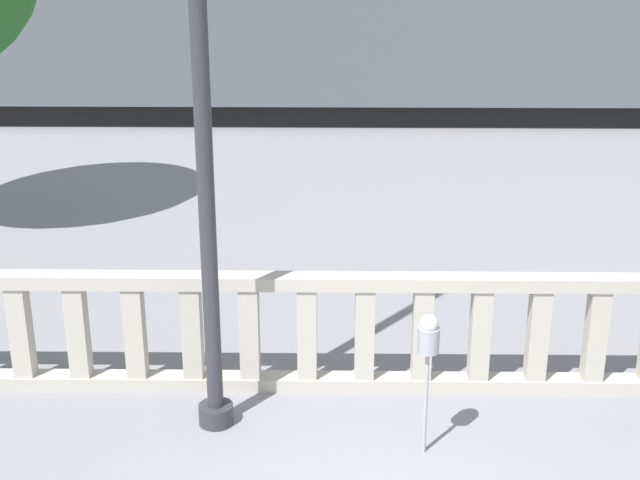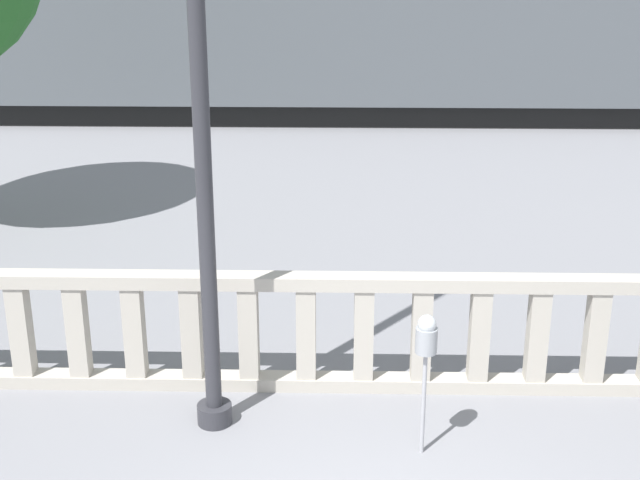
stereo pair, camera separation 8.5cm
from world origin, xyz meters
name	(u,v)px [view 1 (the left image)]	position (x,y,z in m)	size (l,w,h in m)	color
balustrade	(365,333)	(0.00, 3.05, 0.64)	(13.91, 0.24, 1.29)	#ADA599
lamppost	(201,87)	(-1.48, 2.34, 3.33)	(0.34, 0.34, 6.70)	#2D2D33
parking_meter	(428,342)	(0.52, 1.86, 1.14)	(0.20, 0.20, 1.40)	#99999E
train_near	(506,50)	(3.87, 16.70, 1.70)	(25.93, 2.78, 3.82)	black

